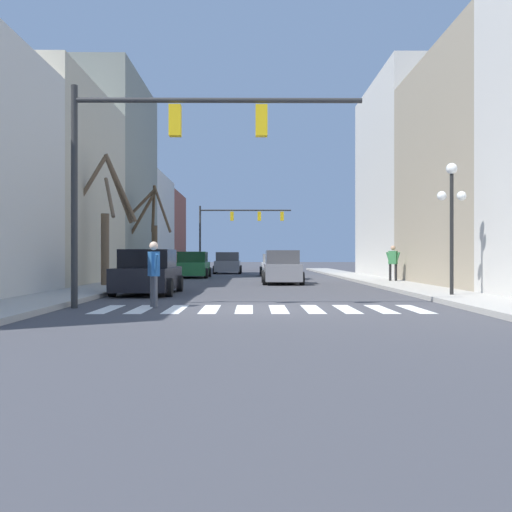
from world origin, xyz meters
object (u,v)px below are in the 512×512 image
traffic_signal_far (235,222)px  car_driving_away_lane (148,273)px  traffic_signal_near (162,144)px  car_parked_right_far (282,267)px  pedestrian_near_right_corner (393,260)px  street_tree_left_near (107,220)px  car_at_intersection (276,266)px  car_parked_right_near (193,266)px  pedestrian_on_left_sidewalk (154,268)px  street_lamp_right_corner (452,201)px  car_parked_left_near (282,268)px  street_tree_right_mid (151,231)px  car_driving_toward_lane (228,264)px

traffic_signal_far → car_driving_away_lane: traffic_signal_far is taller
traffic_signal_near → traffic_signal_far: size_ratio=0.92×
car_driving_away_lane → car_parked_right_far: car_driving_away_lane is taller
pedestrian_near_right_corner → street_tree_left_near: 14.10m
car_at_intersection → car_parked_right_near: size_ratio=0.91×
car_driving_away_lane → pedestrian_on_left_sidewalk: (1.14, -5.71, 0.30)m
street_lamp_right_corner → car_parked_left_near: 12.03m
car_parked_right_near → street_tree_right_mid: 4.09m
car_driving_away_lane → street_tree_left_near: (-2.49, 3.99, 2.22)m
car_parked_right_near → pedestrian_near_right_corner: bearing=-128.2°
pedestrian_near_right_corner → car_at_intersection: bearing=152.0°
car_at_intersection → car_parked_right_near: 6.49m
traffic_signal_far → pedestrian_on_left_sidewalk: traffic_signal_far is taller
car_at_intersection → pedestrian_near_right_corner: (5.43, -12.06, 0.48)m
car_driving_toward_lane → pedestrian_near_right_corner: size_ratio=2.39×
car_parked_right_far → pedestrian_near_right_corner: 8.10m
car_at_intersection → pedestrian_near_right_corner: size_ratio=2.32×
car_parked_right_near → street_tree_left_near: size_ratio=0.79×
car_parked_left_near → car_driving_toward_lane: bearing=11.0°
traffic_signal_far → car_driving_away_lane: 33.42m
traffic_signal_far → car_driving_away_lane: (-2.28, -33.13, -3.77)m
traffic_signal_far → car_parked_right_far: bearing=-80.0°
car_parked_right_near → street_tree_right_mid: (-2.26, -2.67, 2.13)m
street_lamp_right_corner → car_parked_right_far: bearing=105.5°
traffic_signal_far → car_parked_right_near: traffic_signal_far is taller
car_driving_toward_lane → car_parked_left_near: bearing=11.0°
car_parked_left_near → car_driving_toward_lane: size_ratio=1.01×
street_lamp_right_corner → car_driving_away_lane: bearing=165.1°
car_parked_right_near → street_tree_left_near: street_tree_left_near is taller
street_tree_left_near → street_tree_right_mid: size_ratio=1.04×
car_parked_right_near → pedestrian_on_left_sidewalk: 22.30m
car_at_intersection → car_parked_right_far: bearing=-178.5°
street_lamp_right_corner → car_parked_right_far: (-4.65, 16.81, -2.43)m
car_driving_toward_lane → pedestrian_near_right_corner: 19.79m
street_lamp_right_corner → pedestrian_near_right_corner: bearing=86.6°
car_parked_right_far → pedestrian_on_left_sidewalk: bearing=167.2°
pedestrian_on_left_sidewalk → street_tree_right_mid: 19.97m
street_tree_left_near → car_parked_right_near: bearing=78.8°
car_driving_away_lane → pedestrian_on_left_sidewalk: bearing=-168.7°
car_parked_right_far → traffic_signal_far: bearing=10.0°
traffic_signal_near → street_lamp_right_corner: traffic_signal_near is taller
car_driving_away_lane → pedestrian_near_right_corner: bearing=-53.9°
street_lamp_right_corner → car_driving_toward_lane: bearing=106.5°
street_lamp_right_corner → car_driving_toward_lane: 29.61m
car_driving_toward_lane → traffic_signal_near: bearing=-0.9°
car_driving_away_lane → traffic_signal_far: bearing=-3.9°
car_parked_right_near → car_driving_away_lane: bearing=180.0°
traffic_signal_near → street_tree_right_mid: bearing=100.4°
car_driving_away_lane → pedestrian_on_left_sidewalk: 5.83m
pedestrian_on_left_sidewalk → car_parked_right_far: bearing=143.6°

